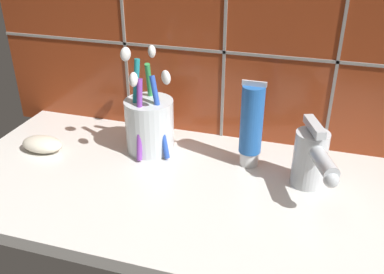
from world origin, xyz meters
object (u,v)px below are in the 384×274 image
object	(u,v)px
toothpaste_tube	(251,125)
sink_faucet	(312,158)
toothbrush_cup	(149,123)
soap_bar	(42,144)

from	to	relation	value
toothpaste_tube	sink_faucet	size ratio (longest dim) A/B	1.23
toothbrush_cup	soap_bar	world-z (taller)	toothbrush_cup
toothpaste_tube	soap_bar	xyz separation A→B (cm)	(-34.65, -5.99, -5.83)
sink_faucet	soap_bar	size ratio (longest dim) A/B	1.61
toothbrush_cup	toothpaste_tube	size ratio (longest dim) A/B	1.29
sink_faucet	soap_bar	world-z (taller)	sink_faucet
toothpaste_tube	toothbrush_cup	bearing A→B (deg)	-179.70
sink_faucet	soap_bar	distance (cm)	44.52
toothbrush_cup	sink_faucet	bearing A→B (deg)	-7.98
toothpaste_tube	soap_bar	distance (cm)	35.65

